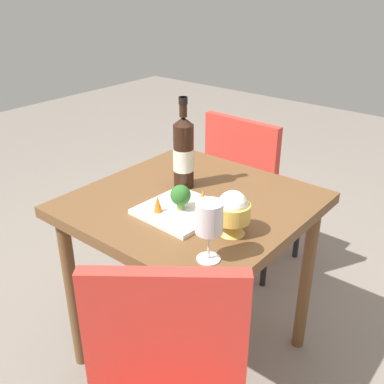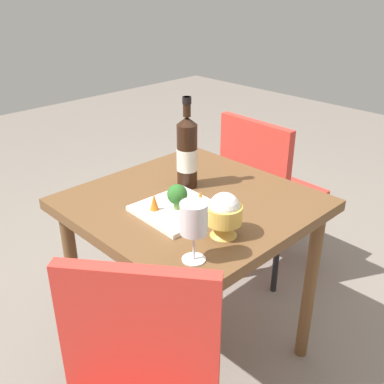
% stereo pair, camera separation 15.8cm
% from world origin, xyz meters
% --- Properties ---
extents(ground_plane, '(8.00, 8.00, 0.00)m').
position_xyz_m(ground_plane, '(0.00, 0.00, 0.00)').
color(ground_plane, gray).
extents(dining_table, '(0.77, 0.77, 0.73)m').
position_xyz_m(dining_table, '(0.00, 0.00, 0.63)').
color(dining_table, brown).
rests_on(dining_table, ground_plane).
extents(chair_by_wall, '(0.41, 0.41, 0.85)m').
position_xyz_m(chair_by_wall, '(-0.65, -0.17, 0.53)').
color(chair_by_wall, red).
rests_on(chair_by_wall, ground_plane).
extents(wine_bottle, '(0.08, 0.08, 0.34)m').
position_xyz_m(wine_bottle, '(-0.07, -0.10, 0.86)').
color(wine_bottle, black).
rests_on(wine_bottle, dining_table).
extents(wine_glass, '(0.08, 0.08, 0.18)m').
position_xyz_m(wine_glass, '(0.26, 0.27, 0.86)').
color(wine_glass, white).
rests_on(wine_glass, dining_table).
extents(rice_bowl, '(0.11, 0.11, 0.14)m').
position_xyz_m(rice_bowl, '(0.10, 0.24, 0.80)').
color(rice_bowl, gold).
rests_on(rice_bowl, dining_table).
extents(serving_plate, '(0.26, 0.26, 0.02)m').
position_xyz_m(serving_plate, '(0.10, 0.03, 0.73)').
color(serving_plate, white).
rests_on(serving_plate, dining_table).
extents(broccoli_floret, '(0.07, 0.07, 0.09)m').
position_xyz_m(broccoli_floret, '(0.10, 0.03, 0.79)').
color(broccoli_floret, '#729E4C').
rests_on(broccoli_floret, serving_plate).
extents(carrot_garnish_left, '(0.03, 0.03, 0.05)m').
position_xyz_m(carrot_garnish_left, '(0.03, 0.07, 0.77)').
color(carrot_garnish_left, orange).
rests_on(carrot_garnish_left, serving_plate).
extents(carrot_garnish_right, '(0.03, 0.03, 0.06)m').
position_xyz_m(carrot_garnish_right, '(0.16, -0.01, 0.77)').
color(carrot_garnish_right, orange).
rests_on(carrot_garnish_right, serving_plate).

